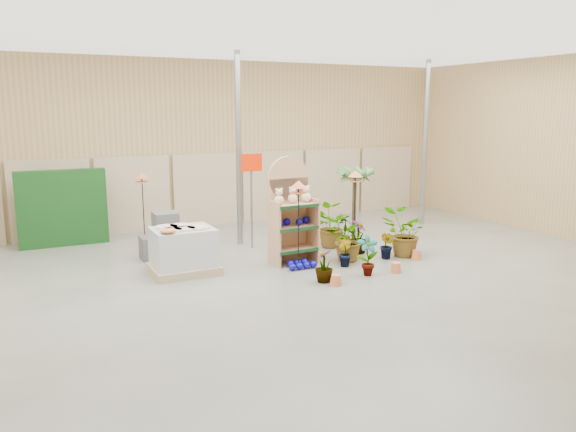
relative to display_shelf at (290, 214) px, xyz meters
name	(u,v)px	position (x,y,z in m)	size (l,w,h in m)	color
room	(288,161)	(-0.39, -0.65, 1.19)	(15.20, 12.10, 4.70)	#5E6054
display_shelf	(290,214)	(0.00, 0.00, 0.00)	(0.95, 0.62, 2.24)	tan
teddy_bears	(294,196)	(0.02, -0.11, 0.39)	(0.82, 0.21, 0.34)	beige
gazing_balls_shelf	(293,222)	(0.00, -0.13, -0.14)	(0.82, 0.28, 0.16)	#0C088C
gazing_balls_floor	(301,265)	(-0.05, -0.57, -0.95)	(0.63, 0.39, 0.15)	#0C088C
pallet_stack	(183,251)	(-2.28, 0.15, -0.57)	(1.28, 1.07, 0.94)	tan
charcoal_planters	(162,239)	(-2.39, 1.48, -0.61)	(0.80, 0.50, 1.00)	#3E3E3E
trellis_stock	(62,208)	(-4.19, 3.64, -0.12)	(2.00, 0.30, 1.80)	#113B12
offer_sign	(252,181)	(-0.29, 1.42, 0.55)	(0.50, 0.08, 2.20)	gray
bird_table_front	(299,187)	(-0.11, -0.59, 0.65)	(0.34, 0.34, 1.80)	black
bird_table_right	(355,176)	(1.84, 0.37, 0.66)	(0.34, 0.34, 1.82)	black
bird_table_back	(142,177)	(-2.42, 3.09, 0.57)	(0.34, 0.34, 1.72)	black
palm	(355,175)	(2.22, 0.98, 0.61)	(0.70, 0.70, 1.91)	#3D301A
potted_plant_1	(344,253)	(0.83, -0.83, -0.74)	(0.31, 0.25, 0.57)	#3D6C32
potted_plant_2	(347,240)	(1.06, -0.54, -0.55)	(0.85, 0.74, 0.95)	#3D6C32
potted_plant_3	(358,237)	(1.68, -0.05, -0.65)	(0.42, 0.42, 0.74)	#3D6C32
potted_plant_4	(345,229)	(1.77, 0.66, -0.62)	(0.43, 0.29, 0.81)	#3D6C32
potted_plant_6	(329,226)	(1.37, 0.73, -0.52)	(0.91, 0.79, 1.01)	#3D6C32
potted_plant_7	(324,266)	(-0.08, -1.59, -0.71)	(0.35, 0.35, 0.62)	#3D6C32
potted_plant_8	(368,256)	(0.88, -1.59, -0.62)	(0.42, 0.28, 0.80)	#3D6C32
potted_plant_9	(387,245)	(1.95, -0.77, -0.72)	(0.33, 0.27, 0.61)	#3D6C32
potted_plant_10	(403,233)	(2.39, -0.73, -0.50)	(0.94, 0.81, 1.04)	#3D6C32
potted_plant_11	(287,232)	(0.52, 1.24, -0.68)	(0.39, 0.39, 0.70)	#3D6C32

